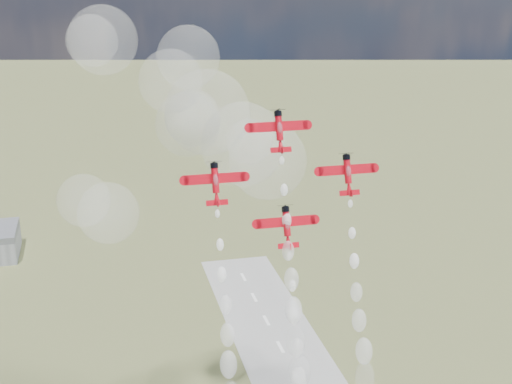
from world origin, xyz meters
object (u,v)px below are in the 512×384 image
at_px(plane_lead, 279,130).
at_px(plane_right, 348,174).
at_px(plane_left, 215,183).
at_px(plane_slot, 287,226).

distance_m(plane_lead, plane_right, 18.14).
xyz_separation_m(plane_left, plane_right, (29.73, 0.00, 0.00)).
bearing_deg(plane_left, plane_right, 0.00).
relative_size(plane_lead, plane_slot, 1.00).
bearing_deg(plane_right, plane_left, 180.00).
height_order(plane_left, plane_right, same).
relative_size(plane_left, plane_right, 1.00).
bearing_deg(plane_lead, plane_slot, -90.00).
relative_size(plane_lead, plane_right, 1.00).
height_order(plane_lead, plane_slot, plane_lead).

